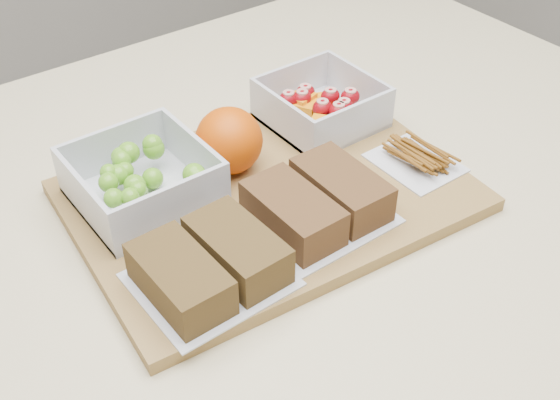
{
  "coord_description": "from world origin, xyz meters",
  "views": [
    {
      "loc": [
        -0.33,
        -0.48,
        1.4
      ],
      "look_at": [
        0.01,
        -0.02,
        0.93
      ],
      "focal_mm": 45.0,
      "sensor_mm": 36.0,
      "label": 1
    }
  ],
  "objects_px": {
    "sandwich_bag_left": "(209,265)",
    "pretzel_bag": "(416,156)",
    "cutting_board": "(269,196)",
    "fruit_container": "(321,107)",
    "sandwich_bag_center": "(317,202)",
    "grape_container": "(143,180)",
    "orange": "(229,141)"
  },
  "relations": [
    {
      "from": "grape_container",
      "to": "fruit_container",
      "type": "height_order",
      "value": "grape_container"
    },
    {
      "from": "orange",
      "to": "sandwich_bag_left",
      "type": "xyz_separation_m",
      "value": [
        -0.11,
        -0.14,
        -0.02
      ]
    },
    {
      "from": "sandwich_bag_center",
      "to": "pretzel_bag",
      "type": "bearing_deg",
      "value": 2.4
    },
    {
      "from": "sandwich_bag_center",
      "to": "orange",
      "type": "bearing_deg",
      "value": 100.81
    },
    {
      "from": "fruit_container",
      "to": "sandwich_bag_left",
      "type": "height_order",
      "value": "fruit_container"
    },
    {
      "from": "orange",
      "to": "sandwich_bag_left",
      "type": "relative_size",
      "value": 0.55
    },
    {
      "from": "pretzel_bag",
      "to": "sandwich_bag_center",
      "type": "bearing_deg",
      "value": -177.6
    },
    {
      "from": "grape_container",
      "to": "orange",
      "type": "height_order",
      "value": "orange"
    },
    {
      "from": "fruit_container",
      "to": "pretzel_bag",
      "type": "xyz_separation_m",
      "value": [
        0.03,
        -0.14,
        -0.01
      ]
    },
    {
      "from": "orange",
      "to": "grape_container",
      "type": "bearing_deg",
      "value": 174.2
    },
    {
      "from": "fruit_container",
      "to": "pretzel_bag",
      "type": "bearing_deg",
      "value": -77.16
    },
    {
      "from": "orange",
      "to": "cutting_board",
      "type": "bearing_deg",
      "value": -78.7
    },
    {
      "from": "orange",
      "to": "sandwich_bag_center",
      "type": "xyz_separation_m",
      "value": [
        0.02,
        -0.13,
        -0.02
      ]
    },
    {
      "from": "fruit_container",
      "to": "orange",
      "type": "bearing_deg",
      "value": -174.21
    },
    {
      "from": "grape_container",
      "to": "sandwich_bag_left",
      "type": "xyz_separation_m",
      "value": [
        -0.01,
        -0.15,
        -0.0
      ]
    },
    {
      "from": "fruit_container",
      "to": "orange",
      "type": "relative_size",
      "value": 1.66
    },
    {
      "from": "sandwich_bag_center",
      "to": "pretzel_bag",
      "type": "relative_size",
      "value": 1.44
    },
    {
      "from": "grape_container",
      "to": "sandwich_bag_center",
      "type": "bearing_deg",
      "value": -47.12
    },
    {
      "from": "fruit_container",
      "to": "pretzel_bag",
      "type": "relative_size",
      "value": 1.29
    },
    {
      "from": "cutting_board",
      "to": "fruit_container",
      "type": "bearing_deg",
      "value": 33.99
    },
    {
      "from": "sandwich_bag_left",
      "to": "pretzel_bag",
      "type": "height_order",
      "value": "sandwich_bag_left"
    },
    {
      "from": "grape_container",
      "to": "cutting_board",
      "type": "bearing_deg",
      "value": -31.27
    },
    {
      "from": "orange",
      "to": "pretzel_bag",
      "type": "height_order",
      "value": "orange"
    },
    {
      "from": "cutting_board",
      "to": "sandwich_bag_left",
      "type": "bearing_deg",
      "value": -143.27
    },
    {
      "from": "fruit_container",
      "to": "orange",
      "type": "distance_m",
      "value": 0.15
    },
    {
      "from": "cutting_board",
      "to": "fruit_container",
      "type": "relative_size",
      "value": 3.31
    },
    {
      "from": "sandwich_bag_left",
      "to": "orange",
      "type": "bearing_deg",
      "value": 50.34
    },
    {
      "from": "orange",
      "to": "pretzel_bag",
      "type": "distance_m",
      "value": 0.22
    },
    {
      "from": "sandwich_bag_left",
      "to": "pretzel_bag",
      "type": "distance_m",
      "value": 0.29
    },
    {
      "from": "cutting_board",
      "to": "sandwich_bag_left",
      "type": "relative_size",
      "value": 3.02
    },
    {
      "from": "grape_container",
      "to": "orange",
      "type": "bearing_deg",
      "value": -5.8
    },
    {
      "from": "pretzel_bag",
      "to": "fruit_container",
      "type": "bearing_deg",
      "value": 102.84
    }
  ]
}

